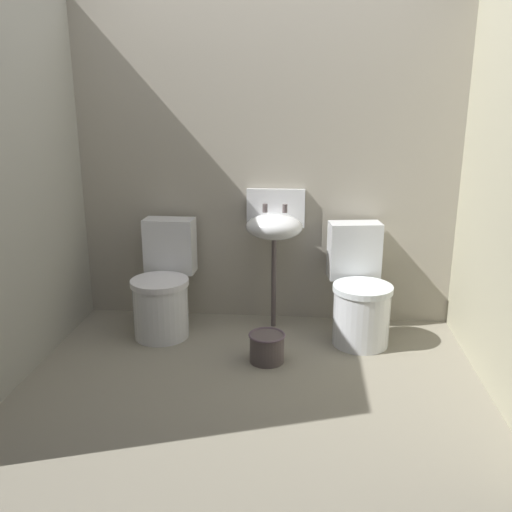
{
  "coord_description": "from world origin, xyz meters",
  "views": [
    {
      "loc": [
        0.29,
        -2.98,
        1.66
      ],
      "look_at": [
        0.0,
        0.25,
        0.7
      ],
      "focal_mm": 39.17,
      "sensor_mm": 36.0,
      "label": 1
    }
  ],
  "objects": [
    {
      "name": "toilet_right",
      "position": [
        0.67,
        0.66,
        0.32
      ],
      "size": [
        0.46,
        0.64,
        0.78
      ],
      "rotation": [
        0.0,
        0.0,
        3.29
      ],
      "color": "silver",
      "rests_on": "ground"
    },
    {
      "name": "toilet_left",
      "position": [
        -0.69,
        0.66,
        0.32
      ],
      "size": [
        0.41,
        0.6,
        0.78
      ],
      "rotation": [
        0.0,
        0.0,
        3.11
      ],
      "color": "silver",
      "rests_on": "ground"
    },
    {
      "name": "bucket",
      "position": [
        0.07,
        0.25,
        0.1
      ],
      "size": [
        0.24,
        0.24,
        0.19
      ],
      "color": "#534847",
      "rests_on": "ground"
    },
    {
      "name": "sink",
      "position": [
        0.08,
        0.84,
        0.75
      ],
      "size": [
        0.42,
        0.34,
        0.99
      ],
      "color": "#534847",
      "rests_on": "ground"
    },
    {
      "name": "wall_left",
      "position": [
        -1.41,
        0.1,
        1.16
      ],
      "size": [
        0.1,
        2.21,
        2.32
      ],
      "primitive_type": "cube",
      "color": "#9D9C8F",
      "rests_on": "ground"
    },
    {
      "name": "wall_back",
      "position": [
        0.0,
        1.06,
        1.16
      ],
      "size": [
        3.13,
        0.1,
        2.32
      ],
      "primitive_type": "cube",
      "color": "#A39B8B",
      "rests_on": "ground"
    },
    {
      "name": "ground_plane",
      "position": [
        0.0,
        0.0,
        -0.04
      ],
      "size": [
        3.13,
        2.41,
        0.08
      ],
      "primitive_type": "cube",
      "color": "gray"
    }
  ]
}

